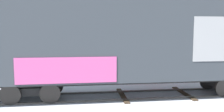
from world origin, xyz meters
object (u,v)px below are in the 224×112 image
flagpole (47,14)px  parked_car_tan (222,64)px  freight_car (138,42)px  parked_car_silver (62,66)px  parked_car_red (143,65)px

flagpole → parked_car_tan: flagpole is taller
freight_car → parked_car_silver: bearing=133.3°
freight_car → parked_car_tan: 8.75m
parked_car_red → parked_car_tan: parked_car_red is taller
freight_car → parked_car_tan: freight_car is taller
freight_car → parked_car_red: size_ratio=3.21×
flagpole → parked_car_silver: size_ratio=1.91×
parked_car_silver → flagpole: bearing=107.5°
freight_car → parked_car_tan: bearing=32.8°
flagpole → parked_car_red: size_ratio=1.62×
freight_car → flagpole: size_ratio=1.98×
parked_car_silver → parked_car_tan: size_ratio=0.87×
parked_car_red → parked_car_silver: bearing=178.9°
parked_car_silver → parked_car_red: 5.70m
freight_car → parked_car_red: 5.10m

